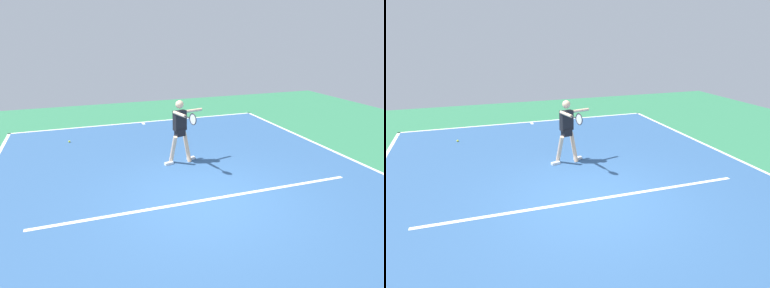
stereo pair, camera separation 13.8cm
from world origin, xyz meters
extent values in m
plane|color=#2D754C|center=(0.00, 0.00, 0.00)|extent=(22.11, 22.11, 0.00)
cube|color=#2D5484|center=(0.00, 0.00, 0.00)|extent=(9.64, 14.00, 0.00)
cube|color=white|center=(0.00, -6.95, 0.00)|extent=(9.64, 0.10, 0.01)
cube|color=white|center=(-4.77, 0.00, 0.00)|extent=(0.10, 14.00, 0.01)
cube|color=white|center=(0.00, -0.01, 0.00)|extent=(7.23, 0.10, 0.01)
cube|color=white|center=(0.00, -6.75, 0.00)|extent=(0.10, 0.30, 0.01)
cylinder|color=beige|center=(-0.34, -2.39, 0.40)|extent=(0.20, 0.39, 0.84)
cube|color=white|center=(-0.48, -2.42, 0.04)|extent=(0.26, 0.16, 0.07)
cylinder|color=beige|center=(0.09, -2.28, 0.40)|extent=(0.20, 0.39, 0.84)
cube|color=white|center=(0.22, -2.25, 0.04)|extent=(0.26, 0.16, 0.07)
cube|color=black|center=(-0.13, -2.33, 0.86)|extent=(0.29, 0.25, 0.20)
cube|color=black|center=(-0.13, -2.33, 1.19)|extent=(0.37, 0.26, 0.54)
sphere|color=beige|center=(-0.13, -2.33, 1.63)|extent=(0.22, 0.22, 0.22)
cylinder|color=beige|center=(-0.55, -2.44, 1.41)|extent=(0.54, 0.21, 0.08)
cylinder|color=beige|center=(-0.03, -2.03, 1.44)|extent=(0.21, 0.54, 0.08)
cylinder|color=black|center=(-0.12, -1.67, 1.44)|extent=(0.08, 0.22, 0.03)
torus|color=black|center=(-0.18, -1.43, 1.44)|extent=(0.10, 0.29, 0.29)
cylinder|color=silver|center=(-0.18, -1.43, 1.44)|extent=(0.06, 0.24, 0.25)
sphere|color=yellow|center=(2.77, -5.19, 0.03)|extent=(0.07, 0.07, 0.07)
camera|label=1|loc=(2.50, 6.10, 3.48)|focal=31.88mm
camera|label=2|loc=(2.37, 6.15, 3.48)|focal=31.88mm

